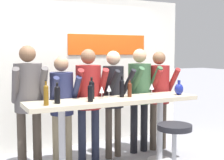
# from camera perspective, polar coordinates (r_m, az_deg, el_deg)

# --- Properties ---
(back_wall) EXTENTS (4.06, 0.12, 2.61)m
(back_wall) POSITION_cam_1_polar(r_m,az_deg,el_deg) (5.53, -5.86, 1.65)
(back_wall) COLOR silver
(back_wall) RESTS_ON ground_plane
(tasting_table) EXTENTS (2.46, 0.57, 1.01)m
(tasting_table) POSITION_cam_1_polar(r_m,az_deg,el_deg) (4.34, 0.50, -5.45)
(tasting_table) COLOR beige
(tasting_table) RESTS_ON ground_plane
(bar_stool) EXTENTS (0.47, 0.47, 0.72)m
(bar_stool) POSITION_cam_1_polar(r_m,az_deg,el_deg) (4.19, 11.32, -11.12)
(bar_stool) COLOR #B2B2B7
(bar_stool) RESTS_ON ground_plane
(person_far_left) EXTENTS (0.49, 0.58, 1.74)m
(person_far_left) POSITION_cam_1_polar(r_m,az_deg,el_deg) (4.43, -15.03, -2.50)
(person_far_left) COLOR #473D33
(person_far_left) RESTS_ON ground_plane
(person_left) EXTENTS (0.39, 0.49, 1.58)m
(person_left) POSITION_cam_1_polar(r_m,az_deg,el_deg) (4.49, -9.14, -3.45)
(person_left) COLOR gray
(person_left) RESTS_ON ground_plane
(person_center_left) EXTENTS (0.49, 0.59, 1.69)m
(person_center_left) POSITION_cam_1_polar(r_m,az_deg,el_deg) (4.62, -4.31, -2.38)
(person_center_left) COLOR #23283D
(person_center_left) RESTS_ON ground_plane
(person_center) EXTENTS (0.44, 0.56, 1.67)m
(person_center) POSITION_cam_1_polar(r_m,az_deg,el_deg) (4.80, 0.31, -2.12)
(person_center) COLOR #473D33
(person_center) RESTS_ON ground_plane
(person_center_right) EXTENTS (0.46, 0.56, 1.70)m
(person_center_right) POSITION_cam_1_polar(r_m,az_deg,el_deg) (5.08, 5.08, -1.62)
(person_center_right) COLOR black
(person_center_right) RESTS_ON ground_plane
(person_right) EXTENTS (0.43, 0.53, 1.66)m
(person_right) POSITION_cam_1_polar(r_m,az_deg,el_deg) (5.28, 8.58, -1.68)
(person_right) COLOR #473D33
(person_right) RESTS_ON ground_plane
(wine_bottle_0) EXTENTS (0.07, 0.07, 0.26)m
(wine_bottle_0) POSITION_cam_1_polar(r_m,az_deg,el_deg) (3.94, -9.99, -2.49)
(wine_bottle_0) COLOR black
(wine_bottle_0) RESTS_ON tasting_table
(wine_bottle_1) EXTENTS (0.08, 0.08, 0.30)m
(wine_bottle_1) POSITION_cam_1_polar(r_m,az_deg,el_deg) (4.27, -3.74, -1.63)
(wine_bottle_1) COLOR black
(wine_bottle_1) RESTS_ON tasting_table
(wine_bottle_2) EXTENTS (0.06, 0.06, 0.25)m
(wine_bottle_2) POSITION_cam_1_polar(r_m,az_deg,el_deg) (4.45, 3.24, -1.63)
(wine_bottle_2) COLOR #4C1E0F
(wine_bottle_2) RESTS_ON tasting_table
(wine_bottle_3) EXTENTS (0.07, 0.07, 0.27)m
(wine_bottle_3) POSITION_cam_1_polar(r_m,az_deg,el_deg) (4.03, -3.96, -2.24)
(wine_bottle_3) COLOR black
(wine_bottle_3) RESTS_ON tasting_table
(wine_bottle_4) EXTENTS (0.07, 0.07, 0.31)m
(wine_bottle_4) POSITION_cam_1_polar(r_m,az_deg,el_deg) (4.43, 1.81, -1.35)
(wine_bottle_4) COLOR black
(wine_bottle_4) RESTS_ON tasting_table
(wine_bottle_5) EXTENTS (0.06, 0.06, 0.31)m
(wine_bottle_5) POSITION_cam_1_polar(r_m,az_deg,el_deg) (3.83, -11.97, -2.52)
(wine_bottle_5) COLOR brown
(wine_bottle_5) RESTS_ON tasting_table
(wine_glass_0) EXTENTS (0.07, 0.07, 0.18)m
(wine_glass_0) POSITION_cam_1_polar(r_m,az_deg,el_deg) (4.41, -0.57, -1.57)
(wine_glass_0) COLOR silver
(wine_glass_0) RESTS_ON tasting_table
(wine_glass_1) EXTENTS (0.07, 0.07, 0.18)m
(wine_glass_1) POSITION_cam_1_polar(r_m,az_deg,el_deg) (4.24, -1.89, -1.85)
(wine_glass_1) COLOR silver
(wine_glass_1) RESTS_ON tasting_table
(wine_glass_2) EXTENTS (0.07, 0.07, 0.18)m
(wine_glass_2) POSITION_cam_1_polar(r_m,az_deg,el_deg) (4.66, 7.26, -1.24)
(wine_glass_2) COLOR silver
(wine_glass_2) RESTS_ON tasting_table
(decorative_vase) EXTENTS (0.13, 0.13, 0.22)m
(decorative_vase) POSITION_cam_1_polar(r_m,az_deg,el_deg) (4.77, 12.13, -1.61)
(decorative_vase) COLOR navy
(decorative_vase) RESTS_ON tasting_table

